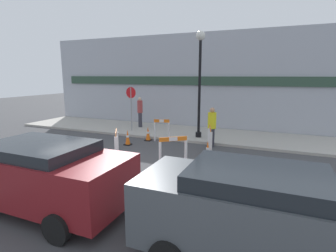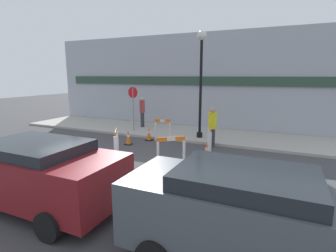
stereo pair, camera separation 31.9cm
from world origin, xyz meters
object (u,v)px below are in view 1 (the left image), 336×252
(person_pedestrian, at_px, (140,111))
(parked_car_1, at_px, (41,172))
(streetlamp_post, at_px, (200,70))
(person_worker, at_px, (212,126))
(parked_car_2, at_px, (256,211))
(stop_sign, at_px, (131,102))

(person_pedestrian, xyz_separation_m, parked_car_1, (2.45, -9.17, -0.16))
(streetlamp_post, bearing_deg, parked_car_1, -100.14)
(person_worker, xyz_separation_m, parked_car_2, (2.39, -6.94, 0.00))
(streetlamp_post, bearing_deg, parked_car_2, -67.63)
(parked_car_2, bearing_deg, parked_car_1, -180.00)
(streetlamp_post, relative_size, parked_car_1, 1.18)
(person_worker, distance_m, parked_car_1, 7.32)
(person_pedestrian, bearing_deg, parked_car_2, 142.71)
(stop_sign, xyz_separation_m, person_worker, (4.72, -1.13, -0.78))
(stop_sign, bearing_deg, parked_car_1, 109.68)
(streetlamp_post, height_order, person_pedestrian, streetlamp_post)
(parked_car_1, height_order, parked_car_2, parked_car_2)
(stop_sign, distance_m, person_worker, 4.92)
(stop_sign, relative_size, parked_car_2, 0.61)
(streetlamp_post, xyz_separation_m, person_worker, (0.91, -1.10, -2.41))
(streetlamp_post, relative_size, parked_car_2, 1.27)
(person_pedestrian, bearing_deg, person_worker, 169.65)
(person_pedestrian, distance_m, parked_car_2, 11.66)
(person_worker, height_order, parked_car_1, person_worker)
(person_pedestrian, relative_size, parked_car_2, 0.45)
(stop_sign, bearing_deg, person_worker, 169.84)
(stop_sign, bearing_deg, parked_car_2, 134.72)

